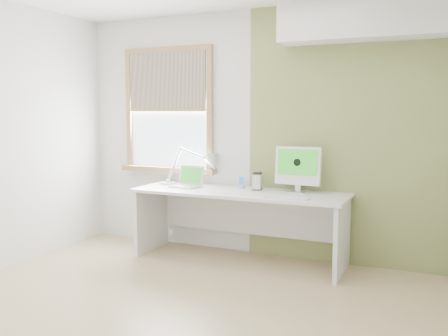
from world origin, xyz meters
The scene contains 12 objects.
room centered at (0.00, 0.00, 1.30)m, with size 4.04×3.54×2.64m.
accent_wall centered at (1.00, 1.74, 1.30)m, with size 2.00×0.02×2.60m, color olive.
soffit centered at (1.20, 1.57, 2.40)m, with size 1.60×0.40×0.42m, color white.
window centered at (-1.00, 1.71, 1.54)m, with size 1.20×0.14×1.42m.
desk centered at (0.02, 1.44, 0.53)m, with size 2.20×0.70×0.73m.
desk_lamp centered at (-0.48, 1.60, 0.95)m, with size 0.76×0.39×0.42m.
laptop centered at (-0.61, 1.44, 0.78)m, with size 0.35×0.30×0.22m.
phone_dock centered at (-0.03, 1.57, 0.77)m, with size 0.08×0.08×0.14m.
external_drive centered at (0.15, 1.55, 0.82)m, with size 0.11×0.15×0.18m.
imac centered at (0.58, 1.56, 0.99)m, with size 0.47×0.16×0.46m.
keyboard centered at (0.60, 1.16, 0.74)m, with size 0.42×0.15×0.02m.
mouse centered at (0.40, 1.15, 0.74)m, with size 0.06×0.09×0.03m, color white.
Camera 1 is at (1.93, -3.25, 1.54)m, focal length 39.94 mm.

